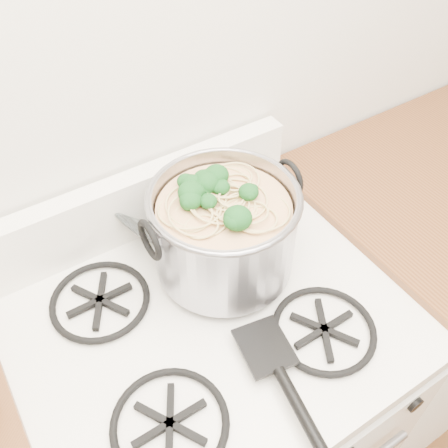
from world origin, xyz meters
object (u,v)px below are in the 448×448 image
Objects in this scene: stock_pot at (224,231)px; spatula at (265,345)px; glass_bowl at (190,213)px; gas_range at (214,416)px.

spatula is at bearing -102.85° from stock_pot.
spatula is (-0.05, -0.22, -0.09)m from stock_pot.
stock_pot is 0.18m from glass_bowl.
gas_range is at bearing -111.49° from glass_bowl.
glass_bowl is (0.05, 0.37, 0.00)m from spatula.
glass_bowl is at bearing 88.18° from stock_pot.
spatula is (0.04, -0.12, 0.50)m from gas_range.
glass_bowl is at bearing 68.51° from gas_range.
spatula is 0.38m from glass_bowl.
glass_bowl is (0.10, 0.25, 0.50)m from gas_range.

